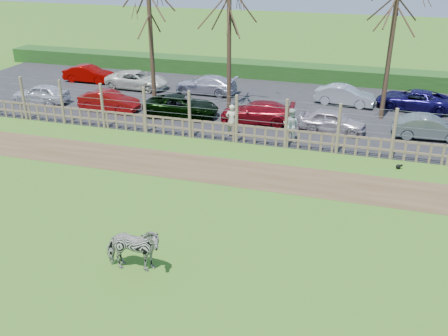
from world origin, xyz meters
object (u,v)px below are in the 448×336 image
(visitor_b, at_px, (291,125))
(car_12, at_px, (413,100))
(zebra, at_px, (133,250))
(car_11, at_px, (345,95))
(car_4, at_px, (333,121))
(car_5, at_px, (429,127))
(crow, at_px, (399,166))
(tree_mid, at_px, (229,27))
(car_8, at_px, (137,80))
(car_9, at_px, (206,85))
(car_0, at_px, (41,94))
(car_2, at_px, (181,106))
(tree_right, at_px, (393,26))
(car_3, at_px, (257,112))
(tree_left, at_px, (149,12))
(car_1, at_px, (109,101))
(car_7, at_px, (89,74))
(visitor_a, at_px, (232,121))

(visitor_b, bearing_deg, car_12, -116.22)
(zebra, distance_m, car_11, 20.02)
(car_4, xyz_separation_m, car_5, (4.86, 0.38, 0.00))
(crow, xyz_separation_m, car_12, (0.93, 9.24, 0.52))
(tree_mid, xyz_separation_m, car_8, (-7.24, 2.26, -4.23))
(tree_mid, xyz_separation_m, car_9, (-2.29, 2.45, -4.23))
(car_0, distance_m, car_2, 9.37)
(car_0, bearing_deg, car_9, 115.21)
(tree_mid, xyz_separation_m, car_4, (6.50, -2.56, -4.23))
(tree_right, relative_size, car_9, 1.78)
(car_3, relative_size, car_12, 0.96)
(car_0, distance_m, car_9, 10.51)
(tree_left, relative_size, car_8, 1.82)
(car_12, bearing_deg, car_1, -64.85)
(car_7, bearing_deg, tree_mid, -104.79)
(zebra, xyz_separation_m, crow, (8.00, 10.37, -0.66))
(car_0, xyz_separation_m, car_3, (13.85, 0.28, 0.00))
(zebra, xyz_separation_m, car_4, (4.64, 14.30, -0.13))
(visitor_a, distance_m, car_11, 9.01)
(zebra, height_order, car_4, zebra)
(tree_right, distance_m, car_0, 21.25)
(visitor_b, height_order, car_9, visitor_b)
(car_2, bearing_deg, car_9, -2.51)
(crow, relative_size, car_1, 0.08)
(car_1, height_order, car_11, same)
(tree_mid, height_order, car_12, tree_mid)
(car_11, bearing_deg, car_3, 144.22)
(tree_left, relative_size, car_7, 2.16)
(visitor_a, bearing_deg, car_9, -74.17)
(car_12, bearing_deg, car_0, -68.94)
(car_2, distance_m, car_8, 6.94)
(tree_left, relative_size, car_1, 2.16)
(crow, relative_size, car_12, 0.07)
(car_4, distance_m, car_8, 14.56)
(visitor_b, height_order, car_2, visitor_b)
(tree_left, xyz_separation_m, car_3, (6.83, -1.28, -4.98))
(tree_mid, distance_m, crow, 12.73)
(car_0, height_order, car_9, same)
(car_7, distance_m, car_12, 22.11)
(crow, distance_m, car_3, 8.64)
(crow, xyz_separation_m, car_0, (-21.38, 3.93, 0.52))
(car_2, xyz_separation_m, car_4, (8.65, -0.11, 0.00))
(zebra, bearing_deg, crow, -46.33)
(tree_right, height_order, visitor_a, tree_right)
(visitor_a, xyz_separation_m, car_12, (9.24, 7.54, -0.26))
(tree_mid, xyz_separation_m, car_11, (6.76, 2.54, -4.23))
(visitor_b, height_order, car_4, visitor_b)
(car_7, height_order, car_9, same)
(car_1, xyz_separation_m, car_4, (13.16, 0.19, 0.00))
(visitor_b, xyz_separation_m, car_3, (-2.27, 2.33, -0.26))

